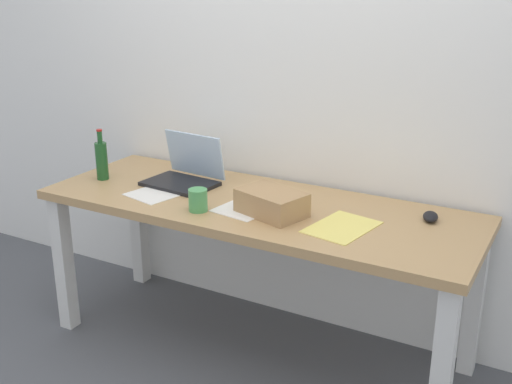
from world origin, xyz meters
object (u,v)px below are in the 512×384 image
at_px(coffee_mug, 198,200).
at_px(cardboard_box, 272,203).
at_px(desk, 256,223).
at_px(laptop_left, 185,173).
at_px(beer_bottle, 102,160).
at_px(computer_mouse, 430,217).

bearing_deg(coffee_mug, cardboard_box, 21.09).
distance_m(desk, coffee_mug, 0.30).
relative_size(desk, laptop_left, 5.57).
height_order(laptop_left, coffee_mug, laptop_left).
bearing_deg(laptop_left, desk, -9.76).
height_order(beer_bottle, cardboard_box, beer_bottle).
height_order(desk, cardboard_box, cardboard_box).
bearing_deg(beer_bottle, coffee_mug, -11.80).
xyz_separation_m(laptop_left, beer_bottle, (-0.39, -0.14, 0.05)).
height_order(laptop_left, cardboard_box, laptop_left).
relative_size(beer_bottle, cardboard_box, 0.91).
bearing_deg(beer_bottle, computer_mouse, 8.38).
distance_m(desk, cardboard_box, 0.21).
xyz_separation_m(desk, cardboard_box, (0.12, -0.09, 0.14)).
bearing_deg(computer_mouse, laptop_left, 170.22).
xyz_separation_m(cardboard_box, coffee_mug, (-0.29, -0.11, -0.00)).
bearing_deg(coffee_mug, computer_mouse, 22.19).
distance_m(cardboard_box, coffee_mug, 0.31).
xyz_separation_m(beer_bottle, computer_mouse, (1.53, 0.23, -0.08)).
bearing_deg(desk, computer_mouse, 12.53).
relative_size(desk, beer_bottle, 7.82).
xyz_separation_m(beer_bottle, coffee_mug, (0.65, -0.14, -0.05)).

